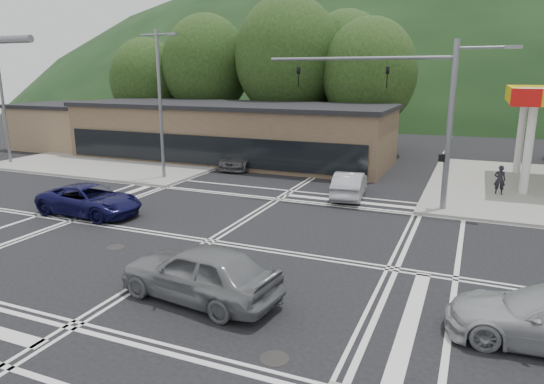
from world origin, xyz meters
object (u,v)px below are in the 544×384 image
at_px(car_queue_b, 356,155).
at_px(car_queue_a, 350,185).
at_px(car_grey_center, 200,272).
at_px(car_blue_west, 90,200).
at_px(pedestrian, 500,180).
at_px(car_northbound, 245,157).

bearing_deg(car_queue_b, car_queue_a, 109.42).
bearing_deg(car_queue_a, car_grey_center, 78.31).
height_order(car_queue_a, car_queue_b, car_queue_b).
xyz_separation_m(car_blue_west, pedestrian, (17.85, 11.18, 0.24)).
xyz_separation_m(car_grey_center, car_queue_b, (-0.81, 23.13, -0.13)).
distance_m(car_northbound, pedestrian, 16.41).
relative_size(car_queue_a, pedestrian, 2.72).
distance_m(car_blue_west, car_grey_center, 10.94).
height_order(car_blue_west, car_queue_a, car_queue_a).
bearing_deg(car_queue_a, car_blue_west, 29.92).
xyz_separation_m(car_queue_b, pedestrian, (9.28, -6.35, 0.23)).
bearing_deg(pedestrian, car_queue_b, -32.18).
height_order(car_queue_a, pedestrian, pedestrian).
distance_m(car_queue_b, car_northbound, 8.12).
height_order(car_blue_west, pedestrian, pedestrian).
distance_m(car_grey_center, pedestrian, 18.80).
bearing_deg(pedestrian, car_northbound, -5.50).
distance_m(car_grey_center, car_northbound, 20.52).
relative_size(car_blue_west, car_northbound, 1.01).
relative_size(car_queue_b, pedestrian, 2.65).
relative_size(car_queue_a, car_queue_b, 1.03).
xyz_separation_m(car_grey_center, pedestrian, (8.47, 16.79, 0.09)).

